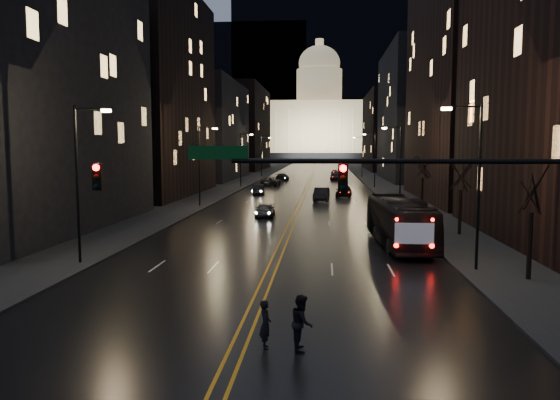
% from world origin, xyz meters
% --- Properties ---
extents(ground, '(900.00, 900.00, 0.00)m').
position_xyz_m(ground, '(0.00, 0.00, 0.00)').
color(ground, black).
rests_on(ground, ground).
extents(road, '(20.00, 320.00, 0.02)m').
position_xyz_m(road, '(0.00, 130.00, 0.01)').
color(road, black).
rests_on(road, ground).
extents(sidewalk_left, '(8.00, 320.00, 0.16)m').
position_xyz_m(sidewalk_left, '(-14.00, 130.00, 0.08)').
color(sidewalk_left, black).
rests_on(sidewalk_left, ground).
extents(sidewalk_right, '(8.00, 320.00, 0.16)m').
position_xyz_m(sidewalk_right, '(14.00, 130.00, 0.08)').
color(sidewalk_right, black).
rests_on(sidewalk_right, ground).
extents(center_line, '(0.62, 320.00, 0.01)m').
position_xyz_m(center_line, '(0.00, 130.00, 0.03)').
color(center_line, orange).
rests_on(center_line, road).
extents(building_left_near, '(12.00, 28.00, 22.00)m').
position_xyz_m(building_left_near, '(-21.00, 22.00, 11.00)').
color(building_left_near, black).
rests_on(building_left_near, ground).
extents(building_left_mid, '(12.00, 30.00, 28.00)m').
position_xyz_m(building_left_mid, '(-21.00, 54.00, 14.00)').
color(building_left_mid, black).
rests_on(building_left_mid, ground).
extents(building_left_far, '(12.00, 34.00, 20.00)m').
position_xyz_m(building_left_far, '(-21.00, 92.00, 10.00)').
color(building_left_far, black).
rests_on(building_left_far, ground).
extents(building_left_dist, '(12.00, 40.00, 24.00)m').
position_xyz_m(building_left_dist, '(-21.00, 140.00, 12.00)').
color(building_left_dist, black).
rests_on(building_left_dist, ground).
extents(building_right_tall, '(12.00, 30.00, 38.00)m').
position_xyz_m(building_right_tall, '(21.00, 50.00, 19.00)').
color(building_right_tall, black).
rests_on(building_right_tall, ground).
extents(building_right_mid, '(12.00, 34.00, 26.00)m').
position_xyz_m(building_right_mid, '(21.00, 92.00, 13.00)').
color(building_right_mid, black).
rests_on(building_right_mid, ground).
extents(building_right_dist, '(12.00, 40.00, 22.00)m').
position_xyz_m(building_right_dist, '(21.00, 140.00, 11.00)').
color(building_right_dist, black).
rests_on(building_right_dist, ground).
extents(mountain_ridge, '(520.00, 60.00, 130.00)m').
position_xyz_m(mountain_ridge, '(40.00, 380.00, 65.00)').
color(mountain_ridge, black).
rests_on(mountain_ridge, ground).
extents(capitol, '(90.00, 50.00, 58.50)m').
position_xyz_m(capitol, '(0.00, 250.00, 17.15)').
color(capitol, black).
rests_on(capitol, ground).
extents(traffic_signal, '(17.29, 0.45, 7.00)m').
position_xyz_m(traffic_signal, '(5.91, -0.00, 5.10)').
color(traffic_signal, black).
rests_on(traffic_signal, ground).
extents(streetlamp_right_near, '(2.13, 0.25, 9.00)m').
position_xyz_m(streetlamp_right_near, '(10.81, 10.00, 5.08)').
color(streetlamp_right_near, black).
rests_on(streetlamp_right_near, ground).
extents(streetlamp_left_near, '(2.13, 0.25, 9.00)m').
position_xyz_m(streetlamp_left_near, '(-10.81, 10.00, 5.08)').
color(streetlamp_left_near, black).
rests_on(streetlamp_left_near, ground).
extents(streetlamp_right_mid, '(2.13, 0.25, 9.00)m').
position_xyz_m(streetlamp_right_mid, '(10.81, 40.00, 5.08)').
color(streetlamp_right_mid, black).
rests_on(streetlamp_right_mid, ground).
extents(streetlamp_left_mid, '(2.13, 0.25, 9.00)m').
position_xyz_m(streetlamp_left_mid, '(-10.81, 40.00, 5.08)').
color(streetlamp_left_mid, black).
rests_on(streetlamp_left_mid, ground).
extents(streetlamp_right_far, '(2.13, 0.25, 9.00)m').
position_xyz_m(streetlamp_right_far, '(10.81, 70.00, 5.08)').
color(streetlamp_right_far, black).
rests_on(streetlamp_right_far, ground).
extents(streetlamp_left_far, '(2.13, 0.25, 9.00)m').
position_xyz_m(streetlamp_left_far, '(-10.81, 70.00, 5.08)').
color(streetlamp_left_far, black).
rests_on(streetlamp_left_far, ground).
extents(streetlamp_right_dist, '(2.13, 0.25, 9.00)m').
position_xyz_m(streetlamp_right_dist, '(10.81, 100.00, 5.08)').
color(streetlamp_right_dist, black).
rests_on(streetlamp_right_dist, ground).
extents(streetlamp_left_dist, '(2.13, 0.25, 9.00)m').
position_xyz_m(streetlamp_left_dist, '(-10.81, 100.00, 5.08)').
color(streetlamp_left_dist, black).
rests_on(streetlamp_left_dist, ground).
extents(tree_right_near, '(2.40, 2.40, 6.65)m').
position_xyz_m(tree_right_near, '(13.00, 8.00, 4.53)').
color(tree_right_near, black).
rests_on(tree_right_near, ground).
extents(tree_right_mid, '(2.40, 2.40, 6.65)m').
position_xyz_m(tree_right_mid, '(13.00, 22.00, 4.53)').
color(tree_right_mid, black).
rests_on(tree_right_mid, ground).
extents(tree_right_far, '(2.40, 2.40, 6.65)m').
position_xyz_m(tree_right_far, '(13.00, 38.00, 4.53)').
color(tree_right_far, black).
rests_on(tree_right_far, ground).
extents(bus, '(3.48, 11.88, 3.27)m').
position_xyz_m(bus, '(7.96, 17.62, 1.63)').
color(bus, black).
rests_on(bus, ground).
extents(oncoming_car_a, '(1.80, 4.27, 1.44)m').
position_xyz_m(oncoming_car_a, '(-2.76, 31.71, 0.72)').
color(oncoming_car_a, black).
rests_on(oncoming_car_a, ground).
extents(oncoming_car_b, '(2.07, 4.59, 1.46)m').
position_xyz_m(oncoming_car_b, '(-6.36, 55.95, 0.73)').
color(oncoming_car_b, black).
rests_on(oncoming_car_b, ground).
extents(oncoming_car_c, '(3.13, 5.95, 1.60)m').
position_xyz_m(oncoming_car_c, '(-6.23, 72.56, 0.80)').
color(oncoming_car_c, black).
rests_on(oncoming_car_c, ground).
extents(oncoming_car_d, '(2.64, 5.33, 1.49)m').
position_xyz_m(oncoming_car_d, '(-5.45, 87.93, 0.74)').
color(oncoming_car_d, black).
rests_on(oncoming_car_d, ground).
extents(receding_car_a, '(2.12, 5.17, 1.67)m').
position_xyz_m(receding_car_a, '(2.50, 47.89, 0.83)').
color(receding_car_a, black).
rests_on(receding_car_a, ground).
extents(receding_car_b, '(2.49, 5.03, 1.65)m').
position_xyz_m(receding_car_b, '(5.46, 54.06, 0.82)').
color(receding_car_b, black).
rests_on(receding_car_b, ground).
extents(receding_car_c, '(2.21, 5.08, 1.46)m').
position_xyz_m(receding_car_c, '(5.02, 90.05, 0.73)').
color(receding_car_c, black).
rests_on(receding_car_c, ground).
extents(receding_car_d, '(2.43, 4.76, 1.29)m').
position_xyz_m(receding_car_d, '(5.56, 112.35, 0.64)').
color(receding_car_d, black).
rests_on(receding_car_d, ground).
extents(pedestrian_a, '(0.53, 0.68, 1.65)m').
position_xyz_m(pedestrian_a, '(0.93, -2.00, 0.82)').
color(pedestrian_a, black).
rests_on(pedestrian_a, ground).
extents(pedestrian_b, '(0.54, 0.93, 1.86)m').
position_xyz_m(pedestrian_b, '(2.14, -2.00, 0.93)').
color(pedestrian_b, black).
rests_on(pedestrian_b, ground).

